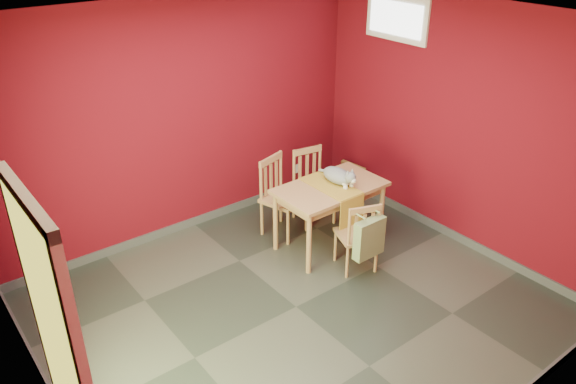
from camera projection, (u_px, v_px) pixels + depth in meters
ground at (296, 307)px, 5.47m from camera, size 4.50×4.50×0.00m
room_shell at (296, 303)px, 5.45m from camera, size 4.50×4.50×4.50m
doorway at (56, 337)px, 3.46m from camera, size 0.06×1.01×2.13m
window at (396, 18)px, 6.31m from camera, size 0.05×0.90×0.50m
outlet_plate at (297, 169)px, 7.60m from camera, size 0.08×0.02×0.12m
dining_table at (330, 193)px, 6.18m from camera, size 1.20×0.70×0.75m
table_runner at (337, 194)px, 6.08m from camera, size 0.34×0.71×0.36m
chair_far_left at (281, 196)px, 6.51m from camera, size 0.55×0.55×0.94m
chair_far_right at (313, 185)px, 6.79m from camera, size 0.49×0.49×0.91m
chair_near at (358, 235)px, 5.86m from camera, size 0.49×0.49×0.82m
tote_bag at (369, 238)px, 5.67m from camera, size 0.35×0.20×0.49m
cat at (337, 173)px, 6.17m from camera, size 0.28×0.48×0.23m
picture_frame at (354, 177)px, 7.61m from camera, size 0.17×0.41×0.40m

